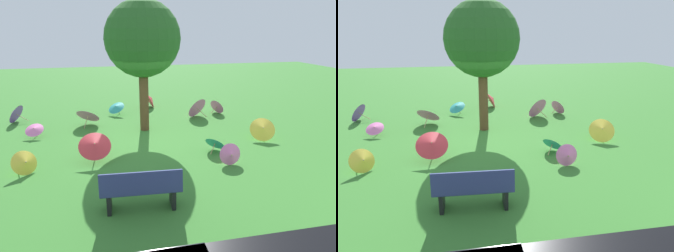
# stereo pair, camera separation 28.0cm
# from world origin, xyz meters

# --- Properties ---
(ground) EXTENTS (40.00, 40.00, 0.00)m
(ground) POSITION_xyz_m (0.00, 0.00, 0.00)
(ground) COLOR #387A2D
(park_bench) EXTENTS (1.63, 0.58, 0.90)m
(park_bench) POSITION_xyz_m (0.70, 4.30, 0.47)
(park_bench) COLOR navy
(park_bench) RESTS_ON ground
(shade_tree) EXTENTS (2.53, 2.53, 4.43)m
(shade_tree) POSITION_xyz_m (-0.06, -0.61, 3.14)
(shade_tree) COLOR brown
(shade_tree) RESTS_ON ground
(parasol_yellow_0) EXTENTS (0.75, 0.71, 0.62)m
(parasol_yellow_0) POSITION_xyz_m (3.33, 2.14, 0.31)
(parasol_yellow_0) COLOR tan
(parasol_yellow_0) RESTS_ON ground
(parasol_pink_0) EXTENTS (1.07, 0.99, 0.88)m
(parasol_pink_0) POSITION_xyz_m (-2.33, -1.73, 0.44)
(parasol_pink_0) COLOR tan
(parasol_pink_0) RESTS_ON ground
(parasol_red_0) EXTENTS (0.80, 0.86, 0.78)m
(parasol_red_0) POSITION_xyz_m (-0.77, -3.72, 0.39)
(parasol_red_0) COLOR tan
(parasol_red_0) RESTS_ON ground
(parasol_purple_0) EXTENTS (0.89, 0.91, 0.77)m
(parasol_purple_0) POSITION_xyz_m (4.74, -2.49, 0.39)
(parasol_purple_0) COLOR tan
(parasol_purple_0) RESTS_ON ground
(parasol_pink_2) EXTENTS (0.66, 0.64, 0.49)m
(parasol_pink_2) POSITION_xyz_m (3.66, -0.56, 0.30)
(parasol_pink_2) COLOR tan
(parasol_pink_2) RESTS_ON ground
(parasol_red_1) EXTENTS (0.91, 0.81, 0.83)m
(parasol_red_1) POSITION_xyz_m (1.63, 1.81, 0.50)
(parasol_red_1) COLOR tan
(parasol_red_1) RESTS_ON ground
(parasol_teal_1) EXTENTS (0.76, 0.77, 0.54)m
(parasol_teal_1) POSITION_xyz_m (-1.82, 1.83, 0.29)
(parasol_teal_1) COLOR tan
(parasol_teal_1) RESTS_ON ground
(parasol_pink_3) EXTENTS (0.59, 0.49, 0.60)m
(parasol_pink_3) POSITION_xyz_m (-1.89, 2.77, 0.30)
(parasol_pink_3) COLOR tan
(parasol_pink_3) RESTS_ON ground
(parasol_yellow_1) EXTENTS (0.97, 0.89, 0.76)m
(parasol_yellow_1) POSITION_xyz_m (-3.66, 1.26, 0.40)
(parasol_yellow_1) COLOR tan
(parasol_yellow_1) RESTS_ON ground
(parasol_teal_2) EXTENTS (0.95, 0.95, 0.58)m
(parasol_teal_2) POSITION_xyz_m (0.86, -2.73, 0.35)
(parasol_teal_2) COLOR tan
(parasol_teal_2) RESTS_ON ground
(parasol_pink_4) EXTENTS (0.71, 0.78, 0.64)m
(parasol_pink_4) POSITION_xyz_m (-3.43, -2.07, 0.32)
(parasol_pink_4) COLOR tan
(parasol_pink_4) RESTS_ON ground
(parasol_pink_6) EXTENTS (1.11, 1.05, 0.78)m
(parasol_pink_6) POSITION_xyz_m (1.93, -1.51, 0.44)
(parasol_pink_6) COLOR tan
(parasol_pink_6) RESTS_ON ground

